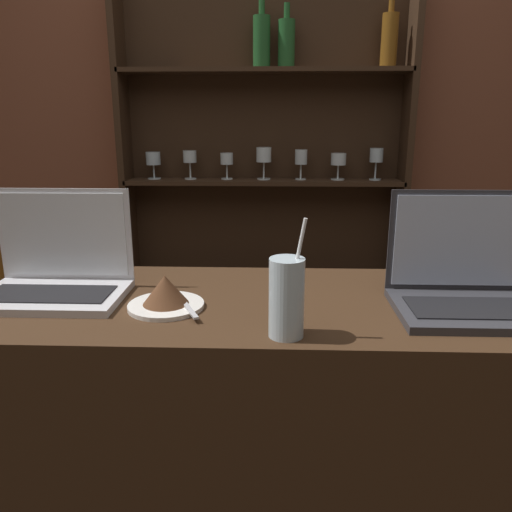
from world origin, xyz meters
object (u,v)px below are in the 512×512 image
Objects in this scene: laptop_near at (57,272)px; water_glass at (287,298)px; laptop_far at (469,283)px; cake_plate at (166,294)px.

water_glass is at bearing -21.91° from laptop_near.
laptop_far is at bearing -3.12° from laptop_near.
laptop_far reaches higher than laptop_near.
water_glass is (0.27, -0.14, 0.05)m from cake_plate.
cake_plate is (-0.68, -0.03, -0.03)m from laptop_far.
laptop_far is (0.96, -0.05, 0.00)m from laptop_near.
laptop_far is at bearing 2.35° from cake_plate.
water_glass is (-0.41, -0.17, 0.02)m from laptop_far.
laptop_far reaches higher than water_glass.
laptop_near reaches higher than water_glass.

